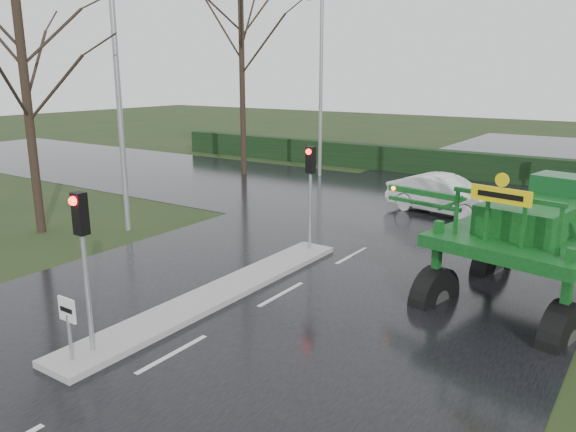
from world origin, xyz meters
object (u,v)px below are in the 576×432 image
Objects in this scene: keep_left_sign at (68,319)px; traffic_signal_mid at (310,176)px; street_light_left_near at (122,67)px; white_sedan at (443,214)px; street_light_left_far at (326,69)px; traffic_signal_near at (82,239)px; crop_sprayer at (444,220)px.

keep_left_sign is 0.38× the size of traffic_signal_mid.
street_light_left_near reaches higher than white_sedan.
white_sedan is at bearing -28.89° from street_light_left_far.
street_light_left_near is (-6.89, 7.01, 3.40)m from traffic_signal_near.
street_light_left_near is 14.00m from street_light_left_far.
street_light_left_far is at bearing 90.00° from street_light_left_near.
street_light_left_near is at bearing -167.79° from traffic_signal_mid.
keep_left_sign is 16.82m from white_sedan.
keep_left_sign is 11.32m from street_light_left_near.
street_light_left_far reaches higher than crop_sprayer.
traffic_signal_near is 8.50m from traffic_signal_mid.
street_light_left_far reaches higher than white_sedan.
traffic_signal_mid is 7.83m from street_light_left_near.
street_light_left_far is at bearing 141.35° from crop_sprayer.
traffic_signal_near is at bearing -175.11° from white_sedan.
traffic_signal_near is at bearing -71.83° from street_light_left_far.
street_light_left_far is (-6.89, 21.01, 3.40)m from traffic_signal_near.
street_light_left_far is at bearing 107.78° from keep_left_sign.
traffic_signal_mid is 0.72× the size of white_sedan.
crop_sprayer is at bearing -14.84° from traffic_signal_mid.
white_sedan is (8.73, -4.82, -5.99)m from street_light_left_far.
street_light_left_near is 1.26× the size of crop_sprayer.
crop_sprayer reaches higher than keep_left_sign.
crop_sprayer reaches higher than traffic_signal_near.
keep_left_sign is 0.28× the size of white_sedan.
street_light_left_far is at bearing 108.17° from traffic_signal_near.
street_light_left_far is (-6.89, 12.51, 3.40)m from traffic_signal_mid.
white_sedan is (8.73, 9.18, -5.99)m from street_light_left_near.
keep_left_sign is 0.17× the size of crop_sprayer.
traffic_signal_near is 0.35× the size of street_light_left_near.
crop_sprayer reaches higher than white_sedan.
keep_left_sign is 9.12m from traffic_signal_mid.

